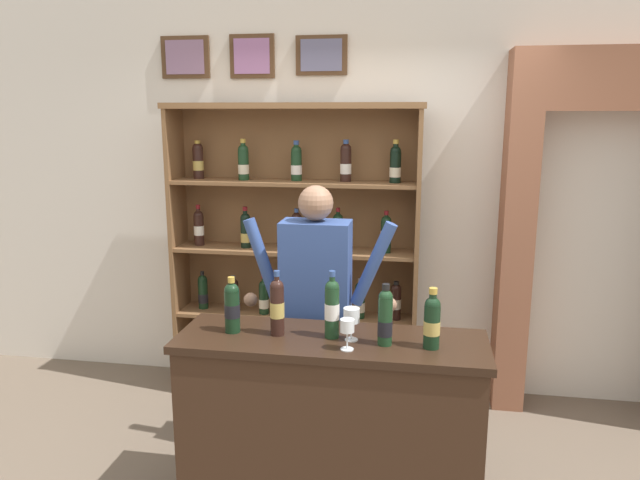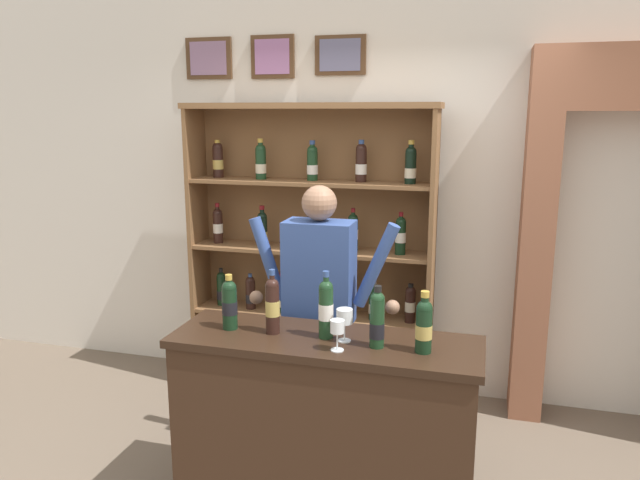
{
  "view_description": "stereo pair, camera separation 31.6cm",
  "coord_description": "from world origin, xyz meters",
  "px_view_note": "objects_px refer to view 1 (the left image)",
  "views": [
    {
      "loc": [
        0.45,
        -2.77,
        2.06
      ],
      "look_at": [
        -0.07,
        0.29,
        1.4
      ],
      "focal_mm": 33.81,
      "sensor_mm": 36.0,
      "label": 1
    },
    {
      "loc": [
        0.76,
        -2.7,
        2.06
      ],
      "look_at": [
        -0.07,
        0.29,
        1.4
      ],
      "focal_mm": 33.81,
      "sensor_mm": 36.0,
      "label": 2
    }
  ],
  "objects_px": {
    "wine_glass_center": "(352,316)",
    "tasting_bottle_rosso": "(232,306)",
    "wine_shelf": "(295,249)",
    "tasting_bottle_super_tuscan": "(385,317)",
    "wine_glass_left": "(347,327)",
    "tasting_bottle_riserva": "(332,307)",
    "tasting_counter": "(330,427)",
    "shopkeeper": "(316,297)",
    "tasting_bottle_grappa": "(432,321)",
    "tasting_bottle_chianti": "(277,305)"
  },
  "relations": [
    {
      "from": "shopkeeper",
      "to": "tasting_counter",
      "type": "bearing_deg",
      "value": -71.47
    },
    {
      "from": "wine_shelf",
      "to": "tasting_bottle_riserva",
      "type": "distance_m",
      "value": 1.4
    },
    {
      "from": "wine_shelf",
      "to": "tasting_bottle_super_tuscan",
      "type": "distance_m",
      "value": 1.55
    },
    {
      "from": "tasting_counter",
      "to": "tasting_bottle_chianti",
      "type": "distance_m",
      "value": 0.69
    },
    {
      "from": "wine_shelf",
      "to": "tasting_bottle_riserva",
      "type": "relative_size",
      "value": 6.24
    },
    {
      "from": "shopkeeper",
      "to": "tasting_bottle_super_tuscan",
      "type": "height_order",
      "value": "shopkeeper"
    },
    {
      "from": "wine_glass_left",
      "to": "shopkeeper",
      "type": "bearing_deg",
      "value": 112.84
    },
    {
      "from": "tasting_bottle_rosso",
      "to": "tasting_bottle_grappa",
      "type": "distance_m",
      "value": 0.99
    },
    {
      "from": "tasting_bottle_chianti",
      "to": "tasting_bottle_super_tuscan",
      "type": "relative_size",
      "value": 1.1
    },
    {
      "from": "tasting_bottle_riserva",
      "to": "tasting_bottle_rosso",
      "type": "bearing_deg",
      "value": -178.75
    },
    {
      "from": "wine_glass_center",
      "to": "tasting_bottle_rosso",
      "type": "bearing_deg",
      "value": 178.89
    },
    {
      "from": "shopkeeper",
      "to": "tasting_bottle_grappa",
      "type": "relative_size",
      "value": 5.65
    },
    {
      "from": "shopkeeper",
      "to": "tasting_bottle_grappa",
      "type": "xyz_separation_m",
      "value": [
        0.64,
        -0.52,
        0.08
      ]
    },
    {
      "from": "wine_shelf",
      "to": "tasting_bottle_chianti",
      "type": "distance_m",
      "value": 1.34
    },
    {
      "from": "tasting_counter",
      "to": "shopkeeper",
      "type": "bearing_deg",
      "value": 108.53
    },
    {
      "from": "wine_shelf",
      "to": "shopkeeper",
      "type": "distance_m",
      "value": 0.91
    },
    {
      "from": "tasting_bottle_grappa",
      "to": "wine_shelf",
      "type": "bearing_deg",
      "value": 124.47
    },
    {
      "from": "tasting_bottle_chianti",
      "to": "wine_glass_center",
      "type": "bearing_deg",
      "value": -2.09
    },
    {
      "from": "shopkeeper",
      "to": "tasting_bottle_chianti",
      "type": "distance_m",
      "value": 0.49
    },
    {
      "from": "wine_shelf",
      "to": "tasting_bottle_super_tuscan",
      "type": "height_order",
      "value": "wine_shelf"
    },
    {
      "from": "tasting_bottle_chianti",
      "to": "tasting_counter",
      "type": "bearing_deg",
      "value": -0.54
    },
    {
      "from": "tasting_bottle_chianti",
      "to": "wine_glass_left",
      "type": "xyz_separation_m",
      "value": [
        0.37,
        -0.14,
        -0.04
      ]
    },
    {
      "from": "wine_shelf",
      "to": "wine_glass_left",
      "type": "xyz_separation_m",
      "value": [
        0.56,
        -1.47,
        -0.02
      ]
    },
    {
      "from": "wine_glass_center",
      "to": "tasting_counter",
      "type": "bearing_deg",
      "value": 173.86
    },
    {
      "from": "wine_shelf",
      "to": "wine_glass_left",
      "type": "height_order",
      "value": "wine_shelf"
    },
    {
      "from": "tasting_bottle_riserva",
      "to": "wine_glass_center",
      "type": "height_order",
      "value": "tasting_bottle_riserva"
    },
    {
      "from": "shopkeeper",
      "to": "wine_glass_left",
      "type": "bearing_deg",
      "value": -67.16
    },
    {
      "from": "shopkeeper",
      "to": "tasting_bottle_chianti",
      "type": "relative_size",
      "value": 5.03
    },
    {
      "from": "tasting_bottle_riserva",
      "to": "tasting_bottle_super_tuscan",
      "type": "relative_size",
      "value": 1.13
    },
    {
      "from": "tasting_bottle_chianti",
      "to": "wine_glass_center",
      "type": "height_order",
      "value": "tasting_bottle_chianti"
    },
    {
      "from": "wine_shelf",
      "to": "tasting_bottle_super_tuscan",
      "type": "bearing_deg",
      "value": -62.1
    },
    {
      "from": "tasting_bottle_super_tuscan",
      "to": "wine_glass_left",
      "type": "relative_size",
      "value": 2.01
    },
    {
      "from": "tasting_counter",
      "to": "shopkeeper",
      "type": "height_order",
      "value": "shopkeeper"
    },
    {
      "from": "shopkeeper",
      "to": "wine_shelf",
      "type": "bearing_deg",
      "value": 109.36
    },
    {
      "from": "tasting_bottle_chianti",
      "to": "tasting_bottle_grappa",
      "type": "height_order",
      "value": "tasting_bottle_chianti"
    },
    {
      "from": "shopkeeper",
      "to": "tasting_bottle_chianti",
      "type": "bearing_deg",
      "value": -103.4
    },
    {
      "from": "tasting_counter",
      "to": "wine_glass_center",
      "type": "distance_m",
      "value": 0.61
    },
    {
      "from": "tasting_bottle_super_tuscan",
      "to": "wine_glass_left",
      "type": "distance_m",
      "value": 0.2
    },
    {
      "from": "wine_glass_center",
      "to": "wine_shelf",
      "type": "bearing_deg",
      "value": 112.74
    },
    {
      "from": "wine_shelf",
      "to": "wine_glass_center",
      "type": "height_order",
      "value": "wine_shelf"
    },
    {
      "from": "tasting_bottle_grappa",
      "to": "wine_glass_left",
      "type": "xyz_separation_m",
      "value": [
        -0.39,
        -0.09,
        -0.02
      ]
    },
    {
      "from": "shopkeeper",
      "to": "tasting_bottle_riserva",
      "type": "relative_size",
      "value": 4.9
    },
    {
      "from": "tasting_counter",
      "to": "shopkeeper",
      "type": "xyz_separation_m",
      "value": [
        -0.16,
        0.47,
        0.54
      ]
    },
    {
      "from": "tasting_bottle_rosso",
      "to": "tasting_bottle_super_tuscan",
      "type": "relative_size",
      "value": 0.95
    },
    {
      "from": "tasting_counter",
      "to": "wine_glass_center",
      "type": "relative_size",
      "value": 9.4
    },
    {
      "from": "wine_glass_center",
      "to": "tasting_bottle_grappa",
      "type": "bearing_deg",
      "value": -5.12
    },
    {
      "from": "tasting_bottle_rosso",
      "to": "wine_glass_left",
      "type": "xyz_separation_m",
      "value": [
        0.6,
        -0.14,
        -0.03
      ]
    },
    {
      "from": "wine_glass_left",
      "to": "tasting_bottle_riserva",
      "type": "bearing_deg",
      "value": 122.68
    },
    {
      "from": "wine_shelf",
      "to": "wine_glass_left",
      "type": "relative_size",
      "value": 14.11
    },
    {
      "from": "tasting_bottle_super_tuscan",
      "to": "tasting_bottle_riserva",
      "type": "bearing_deg",
      "value": 168.61
    }
  ]
}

